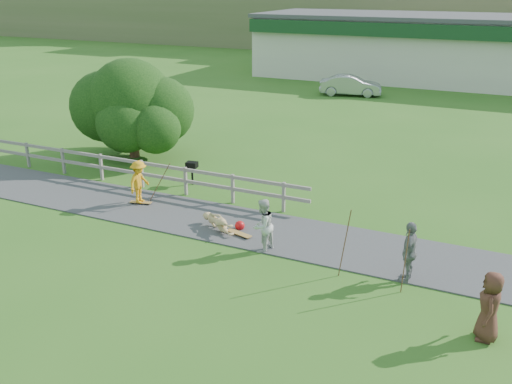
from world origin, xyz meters
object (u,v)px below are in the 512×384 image
(spectator_a, at_px, (263,226))
(bbq, at_px, (192,173))
(tree, at_px, (132,120))
(skater_rider, at_px, (139,184))
(spectator_c, at_px, (490,307))
(car_silver, at_px, (351,85))
(skater_fallen, at_px, (218,223))
(spectator_b, at_px, (409,252))

(spectator_a, xyz_separation_m, bbq, (-5.00, 4.21, -0.35))
(tree, bearing_deg, spectator_a, -34.08)
(skater_rider, height_order, tree, tree)
(spectator_c, relative_size, car_silver, 0.39)
(skater_fallen, distance_m, spectator_c, 8.78)
(skater_fallen, bearing_deg, tree, 83.97)
(spectator_c, distance_m, car_silver, 29.24)
(skater_rider, distance_m, spectator_b, 9.99)
(spectator_a, bearing_deg, tree, -110.81)
(spectator_c, relative_size, bbq, 1.78)
(spectator_a, height_order, car_silver, spectator_a)
(tree, xyz_separation_m, bbq, (4.41, -2.16, -1.25))
(skater_fallen, bearing_deg, car_silver, 37.39)
(skater_rider, bearing_deg, spectator_c, -106.69)
(skater_rider, height_order, spectator_c, spectator_c)
(skater_fallen, xyz_separation_m, spectator_c, (8.35, -2.66, 0.55))
(spectator_b, bearing_deg, car_silver, -157.66)
(skater_fallen, xyz_separation_m, car_silver, (-2.77, 24.39, 0.42))
(skater_rider, distance_m, spectator_a, 5.78)
(spectator_b, height_order, tree, tree)
(skater_fallen, distance_m, bbq, 4.66)
(skater_rider, height_order, car_silver, skater_rider)
(spectator_c, height_order, car_silver, spectator_c)
(car_silver, bearing_deg, skater_fallen, 173.75)
(skater_fallen, height_order, bbq, bbq)
(skater_fallen, distance_m, car_silver, 24.55)
(spectator_a, relative_size, spectator_c, 0.98)
(car_silver, bearing_deg, tree, 153.09)
(spectator_c, xyz_separation_m, tree, (-15.85, 8.30, 0.88))
(spectator_b, xyz_separation_m, spectator_c, (2.15, -1.94, -0.03))
(car_silver, bearing_deg, skater_rider, 165.10)
(skater_rider, height_order, spectator_b, spectator_b)
(skater_rider, relative_size, skater_fallen, 1.00)
(skater_rider, xyz_separation_m, spectator_b, (9.87, -1.53, 0.09))
(spectator_a, distance_m, bbq, 6.55)
(spectator_a, distance_m, spectator_c, 6.72)
(spectator_b, height_order, bbq, spectator_b)
(spectator_b, relative_size, bbq, 1.84)
(skater_fallen, bearing_deg, bbq, 72.47)
(spectator_c, distance_m, tree, 17.92)
(spectator_c, bearing_deg, skater_fallen, -113.45)
(spectator_b, distance_m, car_silver, 26.67)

